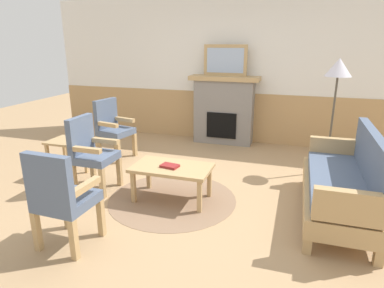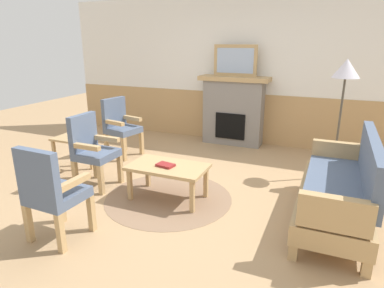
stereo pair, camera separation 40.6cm
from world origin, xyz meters
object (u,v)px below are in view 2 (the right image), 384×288
Objects in this scene: couch at (340,189)px; armchair_by_window_left at (120,124)px; fireplace at (233,110)px; floor_lamp_by_couch at (345,76)px; side_table at (72,144)px; armchair_near_fireplace at (92,147)px; coffee_table at (168,170)px; book_on_table at (166,165)px; armchair_front_left at (51,190)px; framed_picture at (235,61)px.

couch is 1.84× the size of armchair_by_window_left.
fireplace is 2.26m from floor_lamp_by_couch.
couch is 3.27× the size of side_table.
couch and armchair_near_fireplace have the same top height.
coffee_table is 1.75× the size of side_table.
couch is at bearing -87.53° from floor_lamp_by_couch.
armchair_near_fireplace is at bearing -24.53° from side_table.
book_on_table is 0.22× the size of armchair_front_left.
side_table is at bearing 126.50° from armchair_front_left.
couch is 1.84× the size of armchair_front_left.
side_table is 0.33× the size of floor_lamp_by_couch.
couch is 1.07× the size of floor_lamp_by_couch.
armchair_by_window_left is at bearing 110.37° from armchair_front_left.
coffee_table is 0.08m from book_on_table.
armchair_by_window_left reaches higher than coffee_table.
couch is at bearing -52.16° from framed_picture.
book_on_table is (-0.08, -2.64, -1.10)m from framed_picture.
framed_picture is 0.44× the size of couch.
floor_lamp_by_couch is (2.50, 2.80, 0.91)m from armchair_front_left.
side_table is at bearing -160.21° from floor_lamp_by_couch.
fireplace is 2.36× the size of side_table.
fireplace is 1.33× the size of armchair_by_window_left.
armchair_front_left is at bearing -67.42° from armchair_near_fireplace.
armchair_near_fireplace reaches higher than book_on_table.
armchair_front_left reaches higher than coffee_table.
fireplace is at bearing 52.84° from side_table.
fireplace is 3.92m from armchair_front_left.
floor_lamp_by_couch reaches higher than armchair_by_window_left.
floor_lamp_by_couch is at bearing 39.33° from coffee_table.
side_table is (-1.71, 0.28, -0.02)m from book_on_table.
framed_picture is at bearing 80.08° from armchair_front_left.
framed_picture is 2.12m from floor_lamp_by_couch.
armchair_front_left is (0.51, -1.23, 0.00)m from armchair_near_fireplace.
armchair_front_left is at bearing -150.77° from couch.
fireplace reaches higher than armchair_near_fireplace.
floor_lamp_by_couch is (3.02, 1.58, 0.91)m from armchair_near_fireplace.
armchair_near_fireplace is (-1.12, -0.03, 0.15)m from coffee_table.
floor_lamp_by_couch reaches higher than side_table.
armchair_by_window_left is (-1.59, -1.40, -0.11)m from fireplace.
armchair_front_left is (-0.68, -3.86, -0.11)m from fireplace.
book_on_table is 0.22× the size of armchair_near_fireplace.
couch reaches higher than book_on_table.
coffee_table is 0.57× the size of floor_lamp_by_couch.
coffee_table is 1.13m from armchair_near_fireplace.
framed_picture is at bearing 41.40° from armchair_by_window_left.
fireplace reaches higher than armchair_front_left.
armchair_by_window_left is 1.00× the size of armchair_front_left.
framed_picture is at bearing 65.75° from armchair_near_fireplace.
floor_lamp_by_couch is (3.42, 0.34, 0.91)m from armchair_by_window_left.
armchair_front_left is 0.58× the size of floor_lamp_by_couch.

